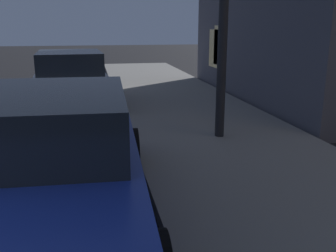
# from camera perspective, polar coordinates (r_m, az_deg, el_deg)

# --- Properties ---
(car_blue) EXTENTS (2.28, 4.58, 1.43)m
(car_blue) POSITION_cam_1_polar(r_m,az_deg,el_deg) (4.04, -18.33, -5.49)
(car_blue) COLOR navy
(car_blue) RESTS_ON ground
(car_white) EXTENTS (2.14, 4.25, 1.43)m
(car_white) POSITION_cam_1_polar(r_m,az_deg,el_deg) (10.06, -14.30, 6.70)
(car_white) COLOR silver
(car_white) RESTS_ON ground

